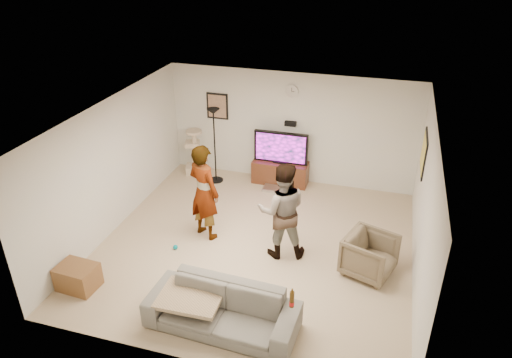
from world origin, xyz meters
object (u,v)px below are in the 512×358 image
(sofa, at_px, (222,310))
(beer_bottle, at_px, (292,299))
(armchair, at_px, (370,255))
(tv_stand, at_px, (280,172))
(side_table, at_px, (78,277))
(person_left, at_px, (204,192))
(tv, at_px, (281,147))
(floor_lamp, at_px, (215,146))
(cat_tree, at_px, (193,152))
(person_right, at_px, (282,211))

(sofa, distance_m, beer_bottle, 1.09)
(beer_bottle, bearing_deg, armchair, 63.48)
(tv_stand, height_order, side_table, tv_stand)
(person_left, bearing_deg, side_table, 79.51)
(tv, bearing_deg, person_left, -109.09)
(floor_lamp, distance_m, sofa, 4.60)
(person_left, height_order, side_table, person_left)
(cat_tree, xyz_separation_m, side_table, (-0.17, -4.29, -0.35))
(tv_stand, height_order, person_right, person_right)
(tv_stand, relative_size, cat_tree, 1.12)
(sofa, height_order, beer_bottle, beer_bottle)
(beer_bottle, distance_m, side_table, 3.55)
(person_right, bearing_deg, cat_tree, -59.17)
(person_left, distance_m, sofa, 2.47)
(person_right, distance_m, sofa, 2.08)
(cat_tree, height_order, sofa, cat_tree)
(armchair, bearing_deg, floor_lamp, 75.13)
(tv_stand, relative_size, beer_bottle, 4.98)
(tv, relative_size, cat_tree, 1.08)
(person_right, relative_size, armchair, 2.24)
(floor_lamp, relative_size, sofa, 0.79)
(cat_tree, xyz_separation_m, beer_bottle, (3.34, -4.45, 0.20))
(person_right, distance_m, armchair, 1.62)
(tv_stand, distance_m, cat_tree, 2.09)
(tv, xyz_separation_m, person_left, (-0.84, -2.42, 0.04))
(cat_tree, height_order, side_table, cat_tree)
(tv_stand, bearing_deg, tv, 0.00)
(tv_stand, xyz_separation_m, beer_bottle, (1.26, -4.55, 0.50))
(tv, height_order, person_right, person_right)
(tv_stand, height_order, sofa, sofa)
(cat_tree, relative_size, armchair, 1.42)
(floor_lamp, height_order, armchair, floor_lamp)
(floor_lamp, height_order, sofa, floor_lamp)
(tv, bearing_deg, person_right, -75.91)
(person_left, bearing_deg, cat_tree, -37.05)
(cat_tree, relative_size, beer_bottle, 4.44)
(person_left, height_order, sofa, person_left)
(tv, distance_m, beer_bottle, 4.73)
(person_right, bearing_deg, sofa, 62.14)
(floor_lamp, relative_size, beer_bottle, 6.89)
(tv_stand, xyz_separation_m, armchair, (2.18, -2.71, 0.10))
(sofa, bearing_deg, beer_bottle, 2.77)
(tv, height_order, cat_tree, tv)
(sofa, bearing_deg, armchair, 46.57)
(tv_stand, relative_size, floor_lamp, 0.72)
(cat_tree, xyz_separation_m, armchair, (4.25, -2.61, -0.20))
(beer_bottle, bearing_deg, side_table, 177.45)
(cat_tree, distance_m, beer_bottle, 5.57)
(floor_lamp, height_order, cat_tree, floor_lamp)
(cat_tree, bearing_deg, tv_stand, 2.78)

